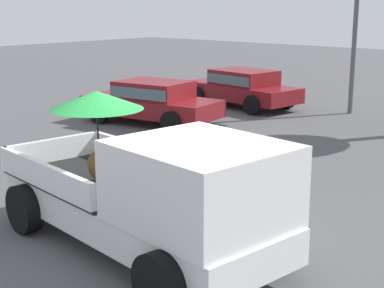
% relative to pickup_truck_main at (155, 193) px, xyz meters
% --- Properties ---
extents(ground_plane, '(80.00, 80.00, 0.00)m').
position_rel_pickup_truck_main_xyz_m(ground_plane, '(-0.43, 0.06, -0.99)').
color(ground_plane, '#4C4C4F').
extents(pickup_truck_main, '(5.23, 2.73, 2.33)m').
position_rel_pickup_truck_main_xyz_m(pickup_truck_main, '(0.00, 0.00, 0.00)').
color(pickup_truck_main, black).
rests_on(pickup_truck_main, ground).
extents(parked_sedan_near, '(4.52, 2.49, 1.33)m').
position_rel_pickup_truck_main_xyz_m(parked_sedan_near, '(-6.98, 6.88, -0.25)').
color(parked_sedan_near, black).
rests_on(parked_sedan_near, ground).
extents(parked_sedan_far, '(4.48, 2.38, 1.33)m').
position_rel_pickup_truck_main_xyz_m(parked_sedan_far, '(-6.70, 11.14, -0.25)').
color(parked_sedan_far, black).
rests_on(parked_sedan_far, ground).
extents(motel_sign, '(1.40, 0.16, 5.25)m').
position_rel_pickup_truck_main_xyz_m(motel_sign, '(-3.20, 12.54, 2.69)').
color(motel_sign, '#59595B').
rests_on(motel_sign, ground).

